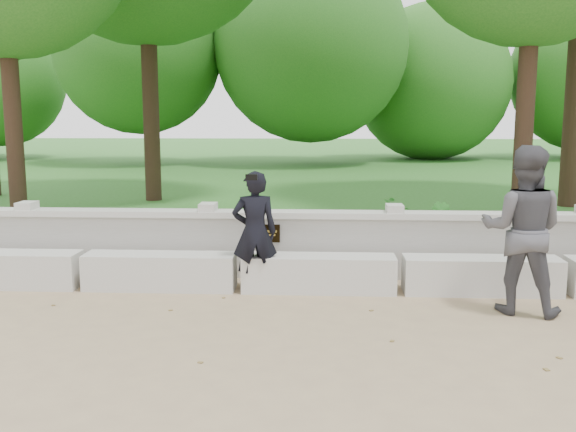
# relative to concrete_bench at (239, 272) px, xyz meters

# --- Properties ---
(ground) EXTENTS (80.00, 80.00, 0.00)m
(ground) POSITION_rel_concrete_bench_xyz_m (-0.00, -1.90, -0.22)
(ground) COLOR #99835E
(ground) RESTS_ON ground
(lawn) EXTENTS (40.00, 22.00, 0.25)m
(lawn) POSITION_rel_concrete_bench_xyz_m (-0.00, 12.10, -0.10)
(lawn) COLOR #275B1B
(lawn) RESTS_ON ground
(concrete_bench) EXTENTS (11.90, 0.45, 0.45)m
(concrete_bench) POSITION_rel_concrete_bench_xyz_m (0.00, 0.00, 0.00)
(concrete_bench) COLOR beige
(concrete_bench) RESTS_ON ground
(parapet_wall) EXTENTS (12.50, 0.35, 0.90)m
(parapet_wall) POSITION_rel_concrete_bench_xyz_m (0.00, 0.70, 0.24)
(parapet_wall) COLOR #B1AEA7
(parapet_wall) RESTS_ON ground
(man_main) EXTENTS (0.61, 0.55, 1.51)m
(man_main) POSITION_rel_concrete_bench_xyz_m (0.21, -0.10, 0.53)
(man_main) COLOR black
(man_main) RESTS_ON ground
(visitor_left) EXTENTS (1.08, 0.96, 1.86)m
(visitor_left) POSITION_rel_concrete_bench_xyz_m (3.24, -0.73, 0.70)
(visitor_left) COLOR #45444A
(visitor_left) RESTS_ON ground
(shrub_b) EXTENTS (0.44, 0.44, 0.63)m
(shrub_b) POSITION_rel_concrete_bench_xyz_m (2.83, 1.82, 0.34)
(shrub_b) COLOR green
(shrub_b) RESTS_ON lawn
(shrub_c) EXTENTS (0.66, 0.66, 0.55)m
(shrub_c) POSITION_rel_concrete_bench_xyz_m (2.32, 2.75, 0.30)
(shrub_c) COLOR green
(shrub_c) RESTS_ON lawn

